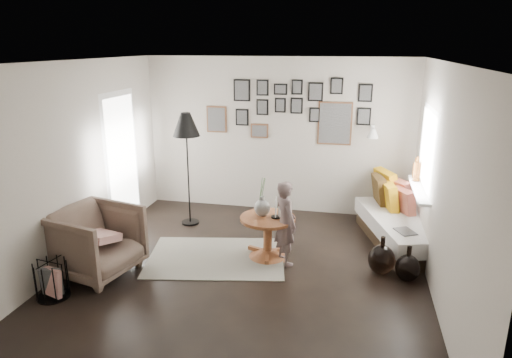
% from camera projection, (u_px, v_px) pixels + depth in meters
% --- Properties ---
extents(ground, '(4.80, 4.80, 0.00)m').
position_uv_depth(ground, '(244.00, 273.00, 5.79)').
color(ground, black).
rests_on(ground, ground).
extents(wall_back, '(4.50, 0.00, 4.50)m').
position_uv_depth(wall_back, '(277.00, 136.00, 7.67)').
color(wall_back, '#AFA799').
rests_on(wall_back, ground).
extents(wall_front, '(4.50, 0.00, 4.50)m').
position_uv_depth(wall_front, '(161.00, 267.00, 3.17)').
color(wall_front, '#AFA799').
rests_on(wall_front, ground).
extents(wall_left, '(0.00, 4.80, 4.80)m').
position_uv_depth(wall_left, '(74.00, 164.00, 5.88)').
color(wall_left, '#AFA799').
rests_on(wall_left, ground).
extents(wall_right, '(0.00, 4.80, 4.80)m').
position_uv_depth(wall_right, '(443.00, 186.00, 4.96)').
color(wall_right, '#AFA799').
rests_on(wall_right, ground).
extents(ceiling, '(4.80, 4.80, 0.00)m').
position_uv_depth(ceiling, '(242.00, 62.00, 5.05)').
color(ceiling, white).
rests_on(ceiling, wall_back).
extents(door_left, '(0.00, 2.14, 2.14)m').
position_uv_depth(door_left, '(122.00, 161.00, 7.07)').
color(door_left, white).
rests_on(door_left, wall_left).
extents(window_right, '(0.15, 1.32, 1.30)m').
position_uv_depth(window_right, '(418.00, 183.00, 6.34)').
color(window_right, white).
rests_on(window_right, wall_right).
extents(gallery_wall, '(2.74, 0.03, 1.08)m').
position_uv_depth(gallery_wall, '(295.00, 110.00, 7.47)').
color(gallery_wall, brown).
rests_on(gallery_wall, wall_back).
extents(wall_sconce, '(0.18, 0.36, 0.16)m').
position_uv_depth(wall_sconce, '(373.00, 133.00, 7.06)').
color(wall_sconce, white).
rests_on(wall_sconce, wall_back).
extents(rug, '(2.02, 1.59, 0.01)m').
position_uv_depth(rug, '(216.00, 257.00, 6.20)').
color(rug, beige).
rests_on(rug, ground).
extents(pedestal_table, '(0.74, 0.74, 0.58)m').
position_uv_depth(pedestal_table, '(268.00, 239.00, 6.15)').
color(pedestal_table, brown).
rests_on(pedestal_table, ground).
extents(vase, '(0.21, 0.21, 0.53)m').
position_uv_depth(vase, '(262.00, 205.00, 6.05)').
color(vase, black).
rests_on(vase, pedestal_table).
extents(candles, '(0.13, 0.13, 0.27)m').
position_uv_depth(candles, '(276.00, 208.00, 6.00)').
color(candles, black).
rests_on(candles, pedestal_table).
extents(daybed, '(1.31, 2.00, 0.91)m').
position_uv_depth(daybed, '(400.00, 223.00, 6.62)').
color(daybed, black).
rests_on(daybed, ground).
extents(magazine_on_daybed, '(0.31, 0.34, 0.01)m').
position_uv_depth(magazine_on_daybed, '(405.00, 231.00, 5.98)').
color(magazine_on_daybed, black).
rests_on(magazine_on_daybed, daybed).
extents(armchair, '(1.13, 1.11, 0.86)m').
position_uv_depth(armchair, '(96.00, 242.00, 5.67)').
color(armchair, brown).
rests_on(armchair, ground).
extents(armchair_cushion, '(0.48, 0.49, 0.18)m').
position_uv_depth(armchair_cushion, '(100.00, 236.00, 5.69)').
color(armchair_cushion, silver).
rests_on(armchair_cushion, armchair).
extents(floor_lamp, '(0.42, 0.42, 1.79)m').
position_uv_depth(floor_lamp, '(186.00, 129.00, 6.95)').
color(floor_lamp, black).
rests_on(floor_lamp, ground).
extents(magazine_basket, '(0.40, 0.40, 0.44)m').
position_uv_depth(magazine_basket, '(52.00, 280.00, 5.18)').
color(magazine_basket, black).
rests_on(magazine_basket, ground).
extents(demijohn_large, '(0.33, 0.33, 0.50)m').
position_uv_depth(demijohn_large, '(381.00, 259.00, 5.72)').
color(demijohn_large, black).
rests_on(demijohn_large, ground).
extents(demijohn_small, '(0.30, 0.30, 0.46)m').
position_uv_depth(demijohn_small, '(408.00, 268.00, 5.55)').
color(demijohn_small, black).
rests_on(demijohn_small, ground).
extents(child, '(0.46, 0.49, 1.13)m').
position_uv_depth(child, '(285.00, 223.00, 5.90)').
color(child, brown).
rests_on(child, ground).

